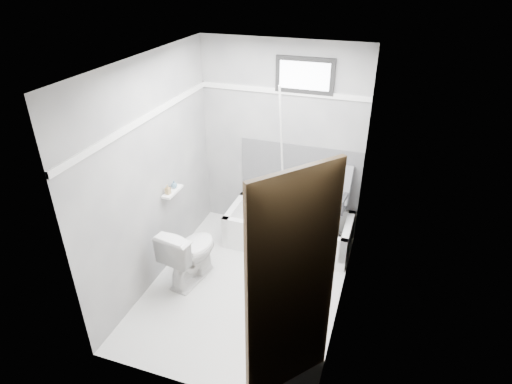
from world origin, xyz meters
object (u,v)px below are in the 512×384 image
at_px(bathtub, 289,229).
at_px(soap_bottle_b, 174,184).
at_px(toilet, 190,253).
at_px(office_chair, 323,206).
at_px(door, 317,326).
at_px(soap_bottle_a, 168,189).

distance_m(bathtub, soap_bottle_b, 1.53).
bearing_deg(toilet, soap_bottle_b, -37.33).
height_order(office_chair, door, door).
bearing_deg(bathtub, toilet, -130.97).
xyz_separation_m(toilet, door, (1.60, -1.23, 0.65)).
height_order(bathtub, soap_bottle_a, soap_bottle_a).
bearing_deg(soap_bottle_a, office_chair, 27.81).
bearing_deg(door, soap_bottle_a, 143.14).
distance_m(door, soap_bottle_b, 2.49).
height_order(door, soap_bottle_a, door).
relative_size(office_chair, toilet, 1.32).
height_order(door, soap_bottle_b, door).
xyz_separation_m(bathtub, door, (0.75, -2.21, 0.79)).
height_order(bathtub, office_chair, office_chair).
xyz_separation_m(bathtub, toilet, (-0.85, -0.98, 0.14)).
relative_size(bathtub, soap_bottle_b, 17.38).
bearing_deg(bathtub, office_chair, 7.38).
relative_size(toilet, soap_bottle_b, 8.19).
relative_size(toilet, soap_bottle_a, 6.26).
xyz_separation_m(door, soap_bottle_a, (-1.92, 1.44, -0.03)).
xyz_separation_m(toilet, soap_bottle_a, (-0.32, 0.21, 0.62)).
bearing_deg(soap_bottle_b, toilet, -47.40).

